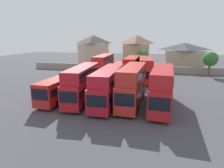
# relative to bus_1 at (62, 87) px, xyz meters

# --- Properties ---
(ground) EXTENTS (140.00, 140.00, 0.00)m
(ground) POSITION_rel_bus_1_xyz_m (6.83, 17.85, -1.91)
(ground) COLOR #424247
(depot_boundary_wall) EXTENTS (56.00, 0.50, 1.80)m
(depot_boundary_wall) POSITION_rel_bus_1_xyz_m (6.83, 25.65, -1.01)
(depot_boundary_wall) COLOR gray
(depot_boundary_wall) RESTS_ON ground
(bus_1) EXTENTS (3.05, 10.27, 3.35)m
(bus_1) POSITION_rel_bus_1_xyz_m (0.00, 0.00, 0.00)
(bus_1) COLOR red
(bus_1) RESTS_ON ground
(bus_2) EXTENTS (3.14, 10.96, 4.91)m
(bus_2) POSITION_rel_bus_1_xyz_m (3.15, 0.20, 0.85)
(bus_2) COLOR red
(bus_2) RESTS_ON ground
(bus_3) EXTENTS (2.84, 12.02, 4.73)m
(bus_3) POSITION_rel_bus_1_xyz_m (6.93, 0.29, 0.76)
(bus_3) COLOR #B01624
(bus_3) RESTS_ON ground
(bus_4) EXTENTS (2.95, 10.69, 5.20)m
(bus_4) POSITION_rel_bus_1_xyz_m (10.19, 0.27, 1.01)
(bus_4) COLOR red
(bus_4) RESTS_ON ground
(bus_5) EXTENTS (3.19, 10.97, 5.13)m
(bus_5) POSITION_rel_bus_1_xyz_m (14.01, -0.11, 0.97)
(bus_5) COLOR #B41B1D
(bus_5) RESTS_ON ground
(bus_6) EXTENTS (2.68, 10.62, 5.17)m
(bus_6) POSITION_rel_bus_1_xyz_m (2.01, 15.89, 0.99)
(bus_6) COLOR #B3271B
(bus_6) RESTS_ON ground
(bus_7) EXTENTS (3.19, 12.17, 3.28)m
(bus_7) POSITION_rel_bus_1_xyz_m (5.45, 15.81, -0.03)
(bus_7) COLOR #B42320
(bus_7) RESTS_ON ground
(bus_8) EXTENTS (2.67, 10.45, 4.92)m
(bus_8) POSITION_rel_bus_1_xyz_m (8.25, 15.77, 0.85)
(bus_8) COLOR #B32014
(bus_8) RESTS_ON ground
(bus_9) EXTENTS (3.46, 11.30, 4.82)m
(bus_9) POSITION_rel_bus_1_xyz_m (11.10, 15.63, 0.80)
(bus_9) COLOR red
(bus_9) RESTS_ON ground
(house_terrace_left) EXTENTS (8.53, 6.50, 9.63)m
(house_terrace_left) POSITION_rel_bus_1_xyz_m (-5.96, 33.51, 2.99)
(house_terrace_left) COLOR #C6B293
(house_terrace_left) RESTS_ON ground
(house_terrace_centre) EXTENTS (7.53, 7.70, 9.63)m
(house_terrace_centre) POSITION_rel_bus_1_xyz_m (7.41, 33.82, 2.99)
(house_terrace_centre) COLOR tan
(house_terrace_centre) RESTS_ON ground
(house_terrace_right) EXTENTS (10.76, 8.26, 7.49)m
(house_terrace_right) POSITION_rel_bus_1_xyz_m (20.98, 34.54, 1.90)
(house_terrace_right) COLOR tan
(house_terrace_right) RESTS_ON ground
(tree_left_of_lot) EXTENTS (3.28, 3.28, 5.67)m
(tree_left_of_lot) POSITION_rel_bus_1_xyz_m (9.56, 28.15, 2.09)
(tree_left_of_lot) COLOR brown
(tree_left_of_lot) RESTS_ON ground
(tree_behind_wall) EXTENTS (3.36, 3.36, 5.78)m
(tree_behind_wall) POSITION_rel_bus_1_xyz_m (25.40, 23.65, 2.15)
(tree_behind_wall) COLOR brown
(tree_behind_wall) RESTS_ON ground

